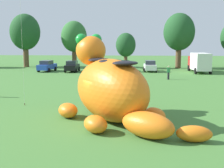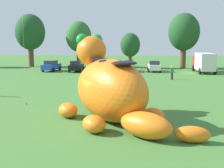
# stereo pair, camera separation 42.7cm
# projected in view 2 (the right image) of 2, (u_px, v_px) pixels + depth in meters

# --- Properties ---
(ground_plane) EXTENTS (160.00, 160.00, 0.00)m
(ground_plane) POSITION_uv_depth(u_px,v_px,m) (104.00, 120.00, 18.13)
(ground_plane) COLOR #427533
(giant_inflatable_creature) EXTENTS (8.79, 8.47, 5.25)m
(giant_inflatable_creature) POSITION_uv_depth(u_px,v_px,m) (111.00, 89.00, 17.88)
(giant_inflatable_creature) COLOR orange
(giant_inflatable_creature) RESTS_ON ground
(car_blue) EXTENTS (2.34, 4.29, 1.72)m
(car_blue) POSITION_uv_depth(u_px,v_px,m) (51.00, 66.00, 47.01)
(car_blue) COLOR #2347B7
(car_blue) RESTS_ON ground
(car_black) EXTENTS (1.98, 4.12, 1.72)m
(car_black) POSITION_uv_depth(u_px,v_px,m) (76.00, 66.00, 46.33)
(car_black) COLOR black
(car_black) RESTS_ON ground
(car_green) EXTENTS (2.05, 4.16, 1.72)m
(car_green) POSITION_uv_depth(u_px,v_px,m) (104.00, 66.00, 47.11)
(car_green) COLOR #1E7238
(car_green) RESTS_ON ground
(car_silver) EXTENTS (2.09, 4.18, 1.72)m
(car_silver) POSITION_uv_depth(u_px,v_px,m) (129.00, 66.00, 46.55)
(car_silver) COLOR #B7BABF
(car_silver) RESTS_ON ground
(car_white) EXTENTS (2.06, 4.16, 1.72)m
(car_white) POSITION_uv_depth(u_px,v_px,m) (154.00, 66.00, 46.43)
(car_white) COLOR white
(car_white) RESTS_ON ground
(box_truck) EXTENTS (2.53, 6.47, 2.95)m
(box_truck) POSITION_uv_depth(u_px,v_px,m) (204.00, 62.00, 44.77)
(box_truck) COLOR #B2231E
(box_truck) RESTS_ON ground
(tree_left) EXTENTS (5.41, 5.41, 9.61)m
(tree_left) POSITION_uv_depth(u_px,v_px,m) (30.00, 32.00, 54.37)
(tree_left) COLOR brown
(tree_left) RESTS_ON ground
(tree_mid_left) EXTENTS (4.73, 4.73, 8.39)m
(tree_mid_left) POSITION_uv_depth(u_px,v_px,m) (79.00, 37.00, 55.01)
(tree_mid_left) COLOR brown
(tree_mid_left) RESTS_ON ground
(tree_centre_left) EXTENTS (3.46, 3.46, 6.15)m
(tree_centre_left) POSITION_uv_depth(u_px,v_px,m) (130.00, 45.00, 52.06)
(tree_centre_left) COLOR brown
(tree_centre_left) RESTS_ON ground
(tree_centre) EXTENTS (5.36, 5.36, 9.51)m
(tree_centre) POSITION_uv_depth(u_px,v_px,m) (184.00, 32.00, 51.18)
(tree_centre) COLOR brown
(tree_centre) RESTS_ON ground
(spectator_mid_field) EXTENTS (0.38, 0.26, 1.71)m
(spectator_mid_field) POSITION_uv_depth(u_px,v_px,m) (172.00, 73.00, 36.84)
(spectator_mid_field) COLOR black
(spectator_mid_field) RESTS_ON ground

